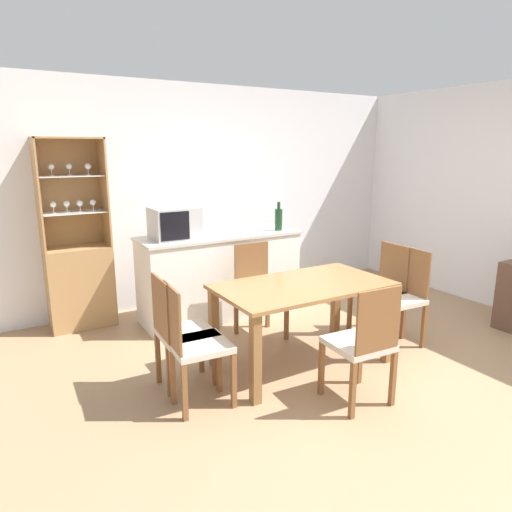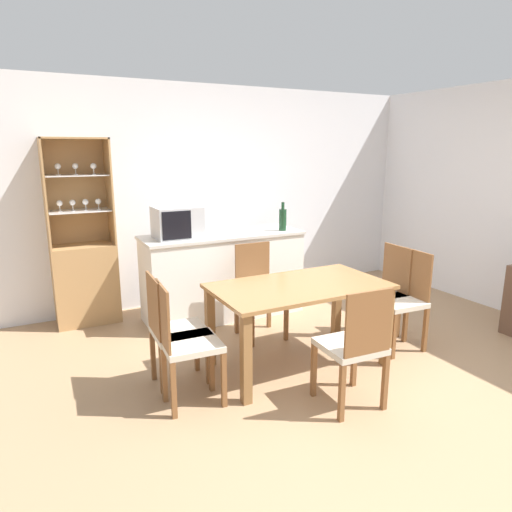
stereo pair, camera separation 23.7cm
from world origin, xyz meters
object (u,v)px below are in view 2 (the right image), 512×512
Objects in this scene: dining_chair_side_right_far at (383,292)px; dining_chair_side_right_near at (402,300)px; dining_chair_head_far at (259,291)px; dining_chair_head_near at (354,346)px; display_cabinet at (85,269)px; dining_table at (299,297)px; dining_chair_side_left_near at (185,343)px; microwave at (177,222)px; dining_chair_side_left_far at (174,331)px; wine_bottle at (283,219)px.

dining_chair_side_right_near is (-0.00, -0.25, 0.00)m from dining_chair_side_right_far.
dining_chair_head_near is (-0.00, -1.45, 0.00)m from dining_chair_head_far.
display_cabinet is 2.11× the size of dining_chair_head_far.
dining_table is 1.06m from dining_chair_side_left_near.
dining_chair_head_far is (0.00, 0.73, -0.15)m from dining_table.
display_cabinet is 1.13m from microwave.
display_cabinet reaches higher than dining_chair_side_left_near.
dining_chair_side_right_near reaches higher than dining_table.
microwave reaches higher than dining_chair_side_left_far.
dining_chair_side_left_near is (0.00, -0.24, 0.00)m from dining_chair_side_left_far.
microwave is at bearing 54.43° from dining_chair_side_right_far.
dining_chair_head_far is at bearing 54.14° from dining_chair_side_right_near.
wine_bottle is (-0.46, 1.15, 0.59)m from dining_chair_side_right_far.
dining_chair_side_right_far is 1.38m from wine_bottle.
dining_table is 1.60m from microwave.
dining_chair_head_near is 1.98× the size of microwave.
dining_chair_side_left_far is at bearing 31.65° from dining_chair_head_far.
dining_chair_head_far is at bearing 89.89° from dining_table.
dining_chair_side_left_near is (-2.09, 0.01, 0.00)m from dining_chair_side_right_near.
wine_bottle is at bearing -135.21° from dining_chair_head_far.
dining_chair_head_near is at bearing -74.67° from microwave.
dining_chair_side_left_far is (0.42, -1.78, -0.12)m from display_cabinet.
display_cabinet is 2.11× the size of dining_chair_side_right_near.
dining_chair_head_near is at bearing -90.21° from dining_table.
dining_chair_side_right_far is at bearing 92.01° from dining_chair_side_left_far.
display_cabinet is 2.11× the size of dining_chair_side_right_far.
dining_chair_side_left_far is at bearing -109.65° from microwave.
dining_table is at bearing -52.54° from display_cabinet.
dining_chair_side_right_far is 1.00× the size of dining_chair_side_right_near.
dining_chair_side_right_near is at bearing 93.57° from dining_chair_side_left_near.
dining_chair_side_left_far is (-2.09, 0.25, 0.00)m from dining_chair_side_right_near.
dining_chair_head_near is (1.46, -2.63, -0.12)m from display_cabinet.
display_cabinet is at bearing 57.16° from dining_chair_side_right_far.
dining_table is 1.59× the size of dining_chair_head_near.
dining_chair_side_right_far is 2.17m from microwave.
microwave reaches higher than wine_bottle.
microwave reaches higher than dining_chair_head_far.
dining_table is 1.59× the size of dining_chair_side_right_far.
dining_chair_side_right_near is at bearing 142.51° from dining_chair_head_far.
dining_chair_side_right_far and dining_chair_side_right_near have the same top height.
dining_chair_side_left_near is 1.35m from dining_chair_head_far.
microwave is (0.46, 1.28, 0.63)m from dining_chair_side_left_far.
dining_chair_side_left_near is at bearing -139.51° from wine_bottle.
dining_chair_side_left_near is at bearing -173.49° from dining_table.
dining_chair_side_left_near is 2.88× the size of wine_bottle.
dining_table is at bearing 93.06° from dining_chair_head_near.
dining_table is 0.74m from dining_chair_head_near.
wine_bottle is at bearing -6.38° from microwave.
dining_chair_side_right_far is 1.00× the size of dining_chair_head_near.
dining_chair_head_near is at bearing 63.51° from dining_chair_side_left_near.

